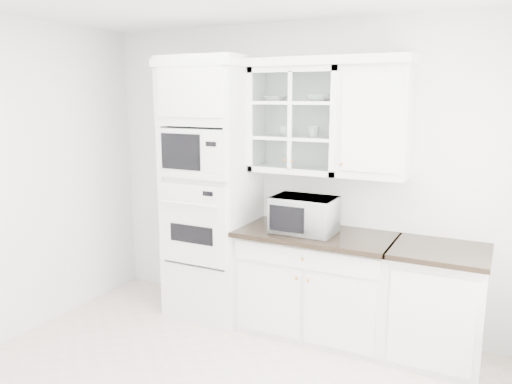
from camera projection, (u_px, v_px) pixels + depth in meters
The scene contains 12 objects.
room_shell at pixel (227, 138), 3.32m from camera, with size 4.00×3.50×2.70m.
oven_column at pixel (211, 190), 4.62m from camera, with size 0.76×0.68×2.40m.
base_cabinet_run at pixel (316, 282), 4.33m from camera, with size 1.32×0.67×0.92m.
extra_base_cabinet at pixel (437, 304), 3.89m from camera, with size 0.72×0.67×0.92m.
upper_cabinet_glass at pixel (297, 120), 4.30m from camera, with size 0.80×0.33×0.90m.
upper_cabinet_solid at pixel (375, 122), 4.00m from camera, with size 0.55×0.33×0.90m, color white.
crown_molding at pixel (286, 63), 4.23m from camera, with size 2.14×0.38×0.07m, color white.
countertop_microwave at pixel (305, 214), 4.22m from camera, with size 0.52×0.44×0.30m, color white.
bowl_a at pixel (275, 98), 4.36m from camera, with size 0.20×0.20×0.05m, color white.
bowl_b at pixel (318, 98), 4.20m from camera, with size 0.18×0.18×0.06m, color white.
cup_a at pixel (286, 131), 4.38m from camera, with size 0.12×0.12×0.09m, color white.
cup_b at pixel (314, 131), 4.27m from camera, with size 0.10×0.10×0.10m, color white.
Camera 1 is at (1.67, -2.45, 2.06)m, focal length 35.00 mm.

